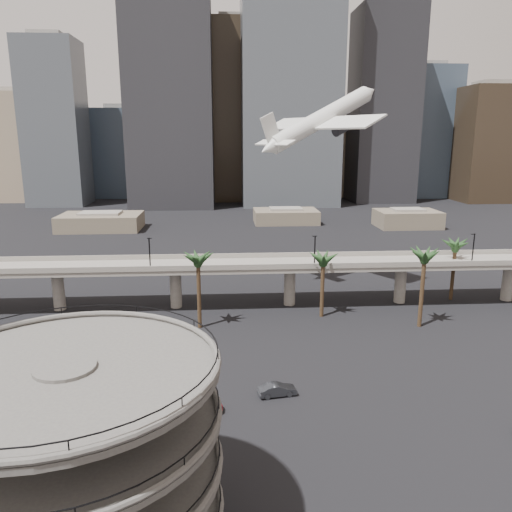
{
  "coord_description": "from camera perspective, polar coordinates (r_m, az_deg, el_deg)",
  "views": [
    {
      "loc": [
        -1.59,
        -37.28,
        32.05
      ],
      "look_at": [
        2.68,
        28.0,
        16.37
      ],
      "focal_mm": 35.0,
      "sensor_mm": 36.0,
      "label": 1
    }
  ],
  "objects": [
    {
      "name": "ground",
      "position": [
        49.19,
        -1.11,
        -27.18
      ],
      "size": [
        700.0,
        700.0,
        0.0
      ],
      "primitive_type": "plane",
      "color": "black",
      "rests_on": "ground"
    },
    {
      "name": "parking_ramp",
      "position": [
        41.61,
        -20.25,
        -19.71
      ],
      "size": [
        22.2,
        22.2,
        17.35
      ],
      "color": "#4E4C49",
      "rests_on": "ground"
    },
    {
      "name": "overpass",
      "position": [
        95.54,
        -2.66,
        -1.52
      ],
      "size": [
        130.0,
        9.3,
        14.7
      ],
      "color": "gray",
      "rests_on": "ground"
    },
    {
      "name": "palm_trees",
      "position": [
        90.25,
        11.18,
        -0.07
      ],
      "size": [
        54.4,
        18.4,
        14.0
      ],
      "color": "#402D1B",
      "rests_on": "ground"
    },
    {
      "name": "low_buildings",
      "position": [
        182.13,
        -1.02,
        4.26
      ],
      "size": [
        135.0,
        27.5,
        6.8
      ],
      "color": "#675C4C",
      "rests_on": "ground"
    },
    {
      "name": "skyline",
      "position": [
        255.16,
        0.02,
        16.01
      ],
      "size": [
        269.0,
        86.0,
        118.44
      ],
      "color": "#7E6A57",
      "rests_on": "ground"
    },
    {
      "name": "airborne_jet",
      "position": [
        111.17,
        7.51,
        15.21
      ],
      "size": [
        30.35,
        29.19,
        16.84
      ],
      "rotation": [
        0.0,
        -0.4,
        0.58
      ],
      "color": "silver",
      "rests_on": "ground"
    },
    {
      "name": "car_a",
      "position": [
        62.25,
        -6.11,
        -16.71
      ],
      "size": [
        4.98,
        2.3,
        1.65
      ],
      "primitive_type": "imported",
      "rotation": [
        0.0,
        0.0,
        1.64
      ],
      "color": "maroon",
      "rests_on": "ground"
    },
    {
      "name": "car_b",
      "position": [
        65.49,
        2.46,
        -15.02
      ],
      "size": [
        5.14,
        2.53,
        1.62
      ],
      "primitive_type": "imported",
      "rotation": [
        0.0,
        0.0,
        1.74
      ],
      "color": "#232428",
      "rests_on": "ground"
    }
  ]
}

